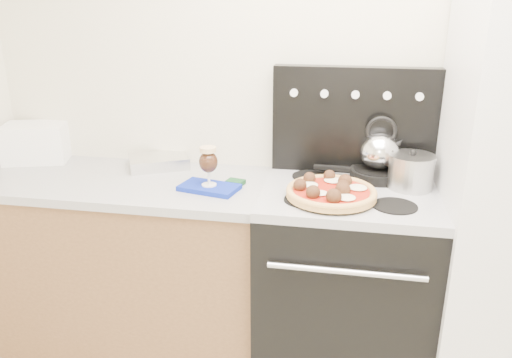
% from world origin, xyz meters
% --- Properties ---
extents(room_shell, '(3.52, 3.01, 2.52)m').
position_xyz_m(room_shell, '(0.00, 0.29, 1.25)').
color(room_shell, beige).
rests_on(room_shell, ground).
extents(base_cabinet, '(1.45, 0.60, 0.86)m').
position_xyz_m(base_cabinet, '(-1.02, 1.20, 0.43)').
color(base_cabinet, brown).
rests_on(base_cabinet, ground).
extents(countertop, '(1.48, 0.63, 0.04)m').
position_xyz_m(countertop, '(-1.02, 1.20, 0.88)').
color(countertop, '#A7A7AA').
rests_on(countertop, base_cabinet).
extents(stove_body, '(0.76, 0.65, 0.88)m').
position_xyz_m(stove_body, '(0.08, 1.18, 0.44)').
color(stove_body, black).
rests_on(stove_body, ground).
extents(cooktop, '(0.76, 0.65, 0.04)m').
position_xyz_m(cooktop, '(0.08, 1.18, 0.90)').
color(cooktop, '#ADADB2').
rests_on(cooktop, stove_body).
extents(backguard, '(0.76, 0.08, 0.50)m').
position_xyz_m(backguard, '(0.08, 1.45, 1.17)').
color(backguard, black).
rests_on(backguard, cooktop).
extents(toaster_oven, '(0.37, 0.32, 0.20)m').
position_xyz_m(toaster_oven, '(-1.56, 1.39, 1.00)').
color(toaster_oven, white).
rests_on(toaster_oven, countertop).
extents(foil_sheet, '(0.35, 0.32, 0.06)m').
position_xyz_m(foil_sheet, '(-0.88, 1.40, 0.93)').
color(foil_sheet, white).
rests_on(foil_sheet, countertop).
extents(oven_mitt, '(0.28, 0.20, 0.02)m').
position_xyz_m(oven_mitt, '(-0.54, 1.12, 0.91)').
color(oven_mitt, '#1025A2').
rests_on(oven_mitt, countertop).
extents(beer_glass, '(0.09, 0.09, 0.18)m').
position_xyz_m(beer_glass, '(-0.54, 1.12, 1.01)').
color(beer_glass, '#331C10').
rests_on(beer_glass, oven_mitt).
extents(pizza_pan, '(0.40, 0.40, 0.01)m').
position_xyz_m(pizza_pan, '(0.00, 1.06, 0.93)').
color(pizza_pan, black).
rests_on(pizza_pan, cooktop).
extents(pizza, '(0.48, 0.48, 0.05)m').
position_xyz_m(pizza, '(0.00, 1.06, 0.96)').
color(pizza, gold).
rests_on(pizza, pizza_pan).
extents(skillet, '(0.27, 0.27, 0.05)m').
position_xyz_m(skillet, '(0.20, 1.36, 0.94)').
color(skillet, black).
rests_on(skillet, cooktop).
extents(tea_kettle, '(0.24, 0.24, 0.21)m').
position_xyz_m(tea_kettle, '(0.20, 1.36, 1.07)').
color(tea_kettle, silver).
rests_on(tea_kettle, skillet).
extents(stock_pot, '(0.24, 0.24, 0.14)m').
position_xyz_m(stock_pot, '(0.34, 1.26, 0.99)').
color(stock_pot, '#B4B4B4').
rests_on(stock_pot, cooktop).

